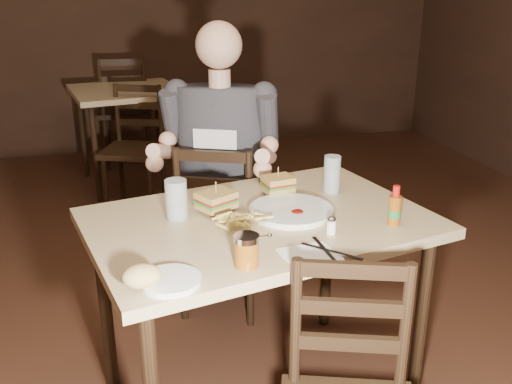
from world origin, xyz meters
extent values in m
plane|color=black|center=(0.00, 0.00, 0.00)|extent=(7.00, 7.00, 0.00)
cube|color=tan|center=(0.28, -0.22, 0.75)|extent=(1.32, 1.01, 0.04)
cylinder|color=black|center=(-0.29, -0.02, 0.36)|extent=(0.05, 0.05, 0.73)
cylinder|color=black|center=(0.84, -0.42, 0.36)|extent=(0.05, 0.05, 0.73)
cylinder|color=black|center=(0.71, 0.20, 0.36)|extent=(0.05, 0.05, 0.73)
cube|color=tan|center=(-0.08, 2.50, 0.75)|extent=(0.92, 0.92, 0.04)
cylinder|color=black|center=(-0.34, 2.13, 0.36)|extent=(0.04, 0.04, 0.73)
cylinder|color=black|center=(-0.44, 2.76, 0.36)|extent=(0.04, 0.04, 0.73)
cylinder|color=black|center=(0.29, 2.24, 0.36)|extent=(0.04, 0.04, 0.73)
cylinder|color=black|center=(0.19, 2.87, 0.36)|extent=(0.04, 0.04, 0.73)
cylinder|color=white|center=(0.40, -0.21, 0.78)|extent=(0.35, 0.35, 0.02)
ellipsoid|color=maroon|center=(0.41, -0.25, 0.79)|extent=(0.05, 0.05, 0.01)
cylinder|color=silver|center=(-0.01, -0.15, 0.84)|extent=(0.09, 0.09, 0.14)
cylinder|color=silver|center=(0.62, -0.04, 0.84)|extent=(0.08, 0.08, 0.15)
cube|color=white|center=(0.35, -0.54, 0.77)|extent=(0.18, 0.17, 0.00)
cube|color=silver|center=(0.42, -0.54, 0.78)|extent=(0.15, 0.16, 0.00)
cube|color=silver|center=(0.40, -0.52, 0.78)|extent=(0.02, 0.17, 0.01)
cylinder|color=white|center=(-0.08, -0.61, 0.78)|extent=(0.20, 0.20, 0.01)
ellipsoid|color=tan|center=(-0.16, -0.62, 0.81)|extent=(0.12, 0.11, 0.06)
camera|label=1|loc=(-0.20, -2.02, 1.56)|focal=40.00mm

